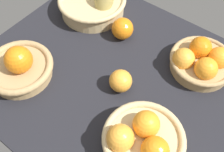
# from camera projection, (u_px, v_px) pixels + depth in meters

# --- Properties ---
(market_tray) EXTENTS (0.84, 0.72, 0.03)m
(market_tray) POSITION_uv_depth(u_px,v_px,m) (113.00, 77.00, 0.86)
(market_tray) COLOR black
(market_tray) RESTS_ON ground
(basket_far_right) EXTENTS (0.20, 0.20, 0.10)m
(basket_far_right) POSITION_uv_depth(u_px,v_px,m) (202.00, 61.00, 0.83)
(basket_far_right) COLOR tan
(basket_far_right) RESTS_ON market_tray
(basket_far_left_pears) EXTENTS (0.25, 0.25, 0.15)m
(basket_far_left_pears) POSITION_uv_depth(u_px,v_px,m) (93.00, 1.00, 0.98)
(basket_far_left_pears) COLOR tan
(basket_far_left_pears) RESTS_ON market_tray
(basket_near_left) EXTENTS (0.21, 0.21, 0.12)m
(basket_near_left) POSITION_uv_depth(u_px,v_px,m) (20.00, 67.00, 0.81)
(basket_near_left) COLOR tan
(basket_near_left) RESTS_ON market_tray
(basket_near_right) EXTENTS (0.21, 0.21, 0.11)m
(basket_near_right) POSITION_uv_depth(u_px,v_px,m) (142.00, 140.00, 0.67)
(basket_near_right) COLOR tan
(basket_near_right) RESTS_ON market_tray
(loose_orange_front_gap) EXTENTS (0.07, 0.07, 0.07)m
(loose_orange_front_gap) POSITION_uv_depth(u_px,v_px,m) (122.00, 29.00, 0.91)
(loose_orange_front_gap) COLOR orange
(loose_orange_front_gap) RESTS_ON market_tray
(loose_orange_back_gap) EXTENTS (0.07, 0.07, 0.07)m
(loose_orange_back_gap) POSITION_uv_depth(u_px,v_px,m) (121.00, 81.00, 0.79)
(loose_orange_back_gap) COLOR #F49E33
(loose_orange_back_gap) RESTS_ON market_tray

